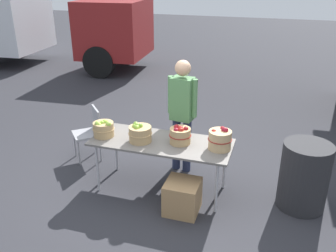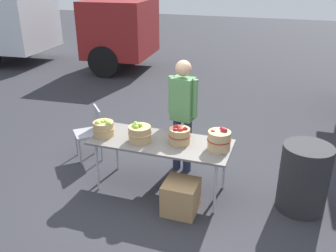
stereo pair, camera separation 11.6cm
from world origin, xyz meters
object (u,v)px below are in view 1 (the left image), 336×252
apple_basket_green_0 (103,129)px  apple_basket_red_0 (180,135)px  apple_basket_green_1 (140,133)px  market_table (161,144)px  vendor_adult (182,108)px  produce_crate (182,197)px  box_truck (6,16)px  folding_chair (90,130)px  apple_basket_red_1 (220,139)px  trash_barrel (304,176)px

apple_basket_green_0 → apple_basket_red_0: (1.07, 0.11, 0.01)m
apple_basket_green_1 → market_table: bearing=16.2°
apple_basket_green_0 → vendor_adult: 1.17m
apple_basket_green_0 → produce_crate: 1.43m
market_table → box_truck: box_truck is taller
folding_chair → vendor_adult: bearing=51.8°
apple_basket_red_0 → market_table: bearing=-174.2°
apple_basket_green_0 → apple_basket_green_1: bearing=0.3°
folding_chair → produce_crate: bearing=20.8°
apple_basket_red_1 → box_truck: 9.60m
market_table → apple_basket_red_1: 0.81m
apple_basket_green_1 → apple_basket_red_1: size_ratio=1.03×
market_table → box_truck: bearing=141.4°
apple_basket_green_1 → vendor_adult: size_ratio=0.19×
vendor_adult → trash_barrel: (1.75, -0.44, -0.57)m
trash_barrel → produce_crate: trash_barrel is taller
apple_basket_red_1 → market_table: bearing=-178.3°
box_truck → apple_basket_green_1: bearing=-44.6°
apple_basket_red_0 → folding_chair: (-1.64, 0.50, -0.36)m
apple_basket_green_1 → box_truck: 8.83m
market_table → folding_chair: folding_chair is taller
apple_basket_green_1 → vendor_adult: (0.39, 0.70, 0.15)m
apple_basket_green_0 → trash_barrel: 2.72m
market_table → trash_barrel: 1.89m
apple_basket_green_1 → produce_crate: (0.69, -0.33, -0.66)m
apple_basket_red_1 → produce_crate: apple_basket_red_1 is taller
market_table → apple_basket_green_1: apple_basket_green_1 is taller
apple_basket_red_0 → produce_crate: bearing=-69.5°
market_table → apple_basket_red_1: size_ratio=6.09×
box_truck → produce_crate: box_truck is taller
apple_basket_red_1 → vendor_adult: (-0.67, 0.60, 0.13)m
market_table → folding_chair: 1.49m
apple_basket_green_0 → produce_crate: (1.23, -0.32, -0.65)m
apple_basket_green_1 → folding_chair: apple_basket_green_1 is taller
apple_basket_red_1 → apple_basket_green_1: bearing=-174.5°
apple_basket_green_0 → produce_crate: apple_basket_green_0 is taller
apple_basket_red_0 → folding_chair: bearing=162.9°
market_table → box_truck: (-7.01, 5.60, 0.78)m
market_table → trash_barrel: trash_barrel is taller
apple_basket_green_0 → apple_basket_red_0: 1.07m
apple_basket_red_1 → trash_barrel: size_ratio=0.35×
apple_basket_red_1 → box_truck: size_ratio=0.04×
market_table → apple_basket_green_0: bearing=-174.2°
apple_basket_green_1 → apple_basket_red_1: bearing=5.5°
apple_basket_red_0 → vendor_adult: bearing=103.2°
box_truck → trash_barrel: box_truck is taller
apple_basket_red_1 → box_truck: (-7.79, 5.57, 0.61)m
apple_basket_green_1 → vendor_adult: vendor_adult is taller
market_table → apple_basket_green_1: (-0.27, -0.08, 0.16)m
apple_basket_green_0 → box_truck: 8.43m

